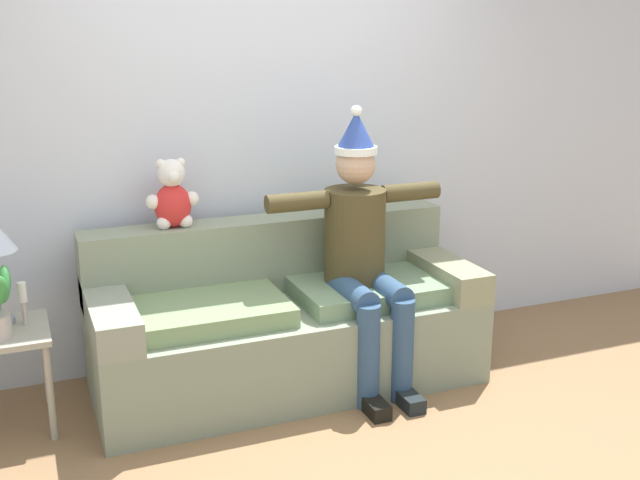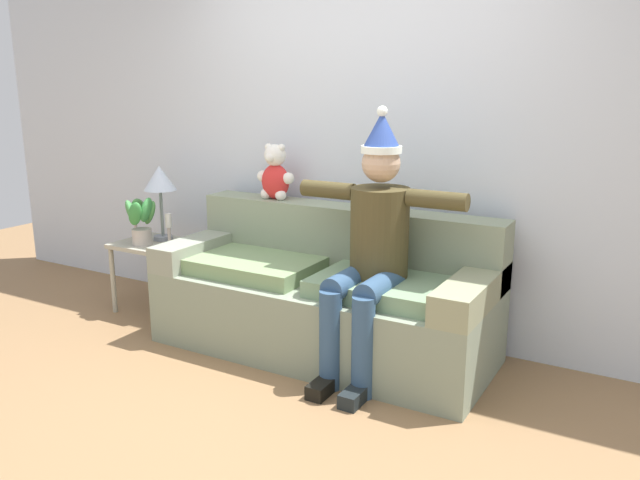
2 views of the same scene
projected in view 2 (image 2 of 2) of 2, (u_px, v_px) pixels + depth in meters
ground_plane at (226, 419)px, 3.26m from camera, size 10.00×10.00×0.00m
back_wall at (364, 133)px, 4.24m from camera, size 7.00×0.10×2.70m
couch at (326, 296)px, 4.05m from camera, size 2.12×0.86×0.89m
person_seated at (372, 242)px, 3.62m from camera, size 1.02×0.77×1.55m
teddy_bear at (275, 174)px, 4.36m from camera, size 0.29×0.17×0.38m
side_table at (153, 253)px, 4.76m from camera, size 0.49×0.47×0.52m
table_lamp at (160, 182)px, 4.70m from camera, size 0.24×0.24×0.56m
potted_plant at (141, 219)px, 4.60m from camera, size 0.25×0.24×0.37m
candle_tall at (135, 219)px, 4.75m from camera, size 0.04×0.04×0.25m
candle_short at (169, 224)px, 4.67m from camera, size 0.04×0.04×0.22m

